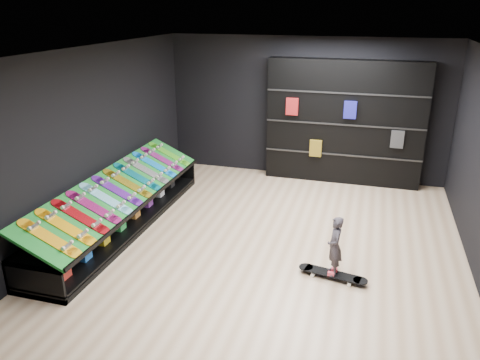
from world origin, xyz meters
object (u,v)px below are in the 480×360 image
(back_shelving, at_px, (344,123))
(child, at_px, (334,257))
(display_rack, at_px, (122,213))
(floor_skateboard, at_px, (332,276))

(back_shelving, relative_size, child, 6.26)
(back_shelving, height_order, child, back_shelving)
(display_rack, height_order, back_shelving, back_shelving)
(display_rack, distance_m, floor_skateboard, 3.71)
(floor_skateboard, bearing_deg, display_rack, -179.58)
(floor_skateboard, height_order, child, child)
(display_rack, bearing_deg, child, -10.28)
(display_rack, distance_m, back_shelving, 4.87)
(display_rack, distance_m, child, 3.71)
(floor_skateboard, bearing_deg, back_shelving, 104.03)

